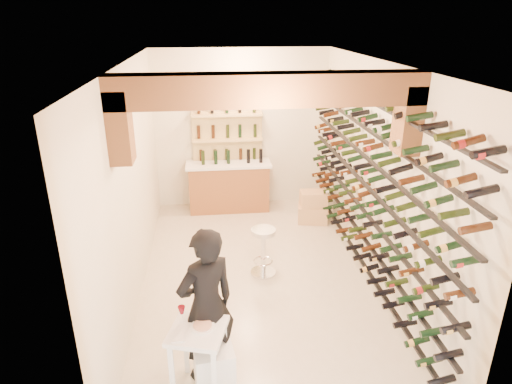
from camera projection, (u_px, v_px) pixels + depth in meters
ground at (258, 277)px, 6.89m from camera, size 6.00×6.00×0.00m
room_shell at (261, 140)px, 5.82m from camera, size 3.52×6.02×3.21m
wine_rack at (363, 180)px, 6.47m from camera, size 0.32×5.70×2.56m
back_counter at (229, 185)px, 9.11m from camera, size 1.70×0.62×1.29m
back_shelving at (228, 152)px, 9.09m from camera, size 1.40×0.31×2.73m
tasting_table at (198, 340)px, 4.60m from camera, size 0.68×0.68×0.97m
white_stool at (214, 367)px, 4.79m from camera, size 0.46×0.46×0.51m
person at (206, 306)px, 4.71m from camera, size 0.79×0.70×1.82m
chrome_barstool at (263, 248)px, 6.83m from camera, size 0.40×0.40×0.77m
crate_lower at (313, 213)px, 8.68m from camera, size 0.63×0.50×0.34m
crate_upper at (313, 199)px, 8.56m from camera, size 0.52×0.37×0.29m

